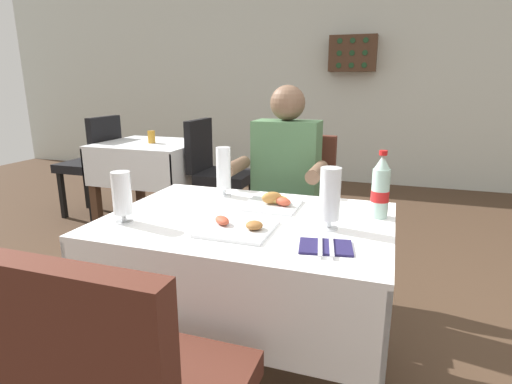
# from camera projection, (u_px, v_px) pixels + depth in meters

# --- Properties ---
(back_wall) EXTENTS (11.00, 0.12, 3.03)m
(back_wall) POSITION_uv_depth(u_px,v_px,m) (367.00, 63.00, 5.05)
(back_wall) COLOR silver
(back_wall) RESTS_ON ground
(main_dining_table) EXTENTS (1.11, 0.80, 0.75)m
(main_dining_table) POSITION_uv_depth(u_px,v_px,m) (248.00, 259.00, 1.66)
(main_dining_table) COLOR white
(main_dining_table) RESTS_ON ground
(chair_far_diner_seat) EXTENTS (0.44, 0.50, 0.97)m
(chair_far_diner_seat) POSITION_uv_depth(u_px,v_px,m) (294.00, 209.00, 2.39)
(chair_far_diner_seat) COLOR #4C2319
(chair_far_diner_seat) RESTS_ON ground
(seated_diner_far) EXTENTS (0.50, 0.46, 1.26)m
(seated_diner_far) POSITION_uv_depth(u_px,v_px,m) (284.00, 187.00, 2.26)
(seated_diner_far) COLOR #282D42
(seated_diner_far) RESTS_ON ground
(plate_near_camera) EXTENTS (0.25, 0.25, 0.04)m
(plate_near_camera) POSITION_uv_depth(u_px,v_px,m) (238.00, 227.00, 1.48)
(plate_near_camera) COLOR white
(plate_near_camera) RESTS_ON main_dining_table
(plate_far_diner) EXTENTS (0.23, 0.23, 0.07)m
(plate_far_diner) POSITION_uv_depth(u_px,v_px,m) (274.00, 202.00, 1.76)
(plate_far_diner) COLOR white
(plate_far_diner) RESTS_ON main_dining_table
(beer_glass_left) EXTENTS (0.07, 0.07, 0.20)m
(beer_glass_left) POSITION_uv_depth(u_px,v_px,m) (122.00, 197.00, 1.53)
(beer_glass_left) COLOR white
(beer_glass_left) RESTS_ON main_dining_table
(beer_glass_middle) EXTENTS (0.07, 0.07, 0.23)m
(beer_glass_middle) POSITION_uv_depth(u_px,v_px,m) (330.00, 198.00, 1.46)
(beer_glass_middle) COLOR white
(beer_glass_middle) RESTS_ON main_dining_table
(beer_glass_right) EXTENTS (0.07, 0.07, 0.23)m
(beer_glass_right) POSITION_uv_depth(u_px,v_px,m) (224.00, 171.00, 1.90)
(beer_glass_right) COLOR white
(beer_glass_right) RESTS_ON main_dining_table
(cola_bottle_primary) EXTENTS (0.07, 0.07, 0.27)m
(cola_bottle_primary) POSITION_uv_depth(u_px,v_px,m) (380.00, 189.00, 1.59)
(cola_bottle_primary) COLOR silver
(cola_bottle_primary) RESTS_ON main_dining_table
(napkin_cutlery_set) EXTENTS (0.19, 0.20, 0.01)m
(napkin_cutlery_set) POSITION_uv_depth(u_px,v_px,m) (326.00, 246.00, 1.32)
(napkin_cutlery_set) COLOR #231E4C
(napkin_cutlery_set) RESTS_ON main_dining_table
(background_dining_table) EXTENTS (0.87, 0.79, 0.75)m
(background_dining_table) POSITION_uv_depth(u_px,v_px,m) (152.00, 164.00, 3.70)
(background_dining_table) COLOR white
(background_dining_table) RESTS_ON ground
(background_chair_left) EXTENTS (0.50, 0.44, 0.97)m
(background_chair_left) POSITION_uv_depth(u_px,v_px,m) (93.00, 160.00, 3.90)
(background_chair_left) COLOR black
(background_chair_left) RESTS_ON ground
(background_chair_right) EXTENTS (0.50, 0.44, 0.97)m
(background_chair_right) POSITION_uv_depth(u_px,v_px,m) (216.00, 169.00, 3.51)
(background_chair_right) COLOR black
(background_chair_right) RESTS_ON ground
(background_table_tumbler) EXTENTS (0.06, 0.06, 0.11)m
(background_table_tumbler) POSITION_uv_depth(u_px,v_px,m) (151.00, 137.00, 3.61)
(background_table_tumbler) COLOR #C68928
(background_table_tumbler) RESTS_ON background_dining_table
(wall_bottle_rack) EXTENTS (0.56, 0.21, 0.42)m
(wall_bottle_rack) POSITION_uv_depth(u_px,v_px,m) (353.00, 54.00, 4.92)
(wall_bottle_rack) COLOR #472D1E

